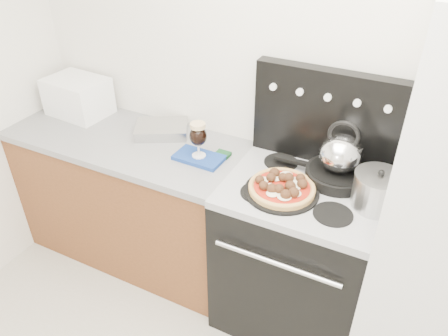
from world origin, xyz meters
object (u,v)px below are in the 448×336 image
Objects in this scene: stove_body at (296,257)px; pizza at (282,186)px; skillet at (337,175)px; stock_pot at (377,192)px; pizza_pan at (282,191)px; oven_mitt at (199,158)px; tea_kettle at (341,151)px; toaster_oven at (78,96)px; base_cabinet at (135,200)px; beer_glass at (198,140)px.

stove_body is 0.53m from pizza.
stock_pot reaches higher than skillet.
pizza_pan is at bearing -131.61° from stove_body.
tea_kettle reaches higher than oven_mitt.
pizza and skillet have the same top height.
toaster_oven is at bearing -169.17° from tea_kettle.
toaster_oven is 1.19× the size of skillet.
oven_mitt is 0.53m from pizza.
skillet is (1.68, -0.03, -0.07)m from toaster_oven.
base_cabinet is 4.03× the size of pizza_pan.
pizza_pan is (1.02, -0.12, 0.50)m from base_cabinet.
stock_pot is at bearing 13.14° from pizza.
stove_body is 2.44× the size of pizza_pan.
beer_glass is 0.89× the size of tea_kettle.
beer_glass is (0.51, -0.02, 0.59)m from base_cabinet.
stock_pot is (0.93, -0.01, -0.02)m from beer_glass.
stock_pot is (0.93, -0.01, 0.09)m from oven_mitt.
pizza is at bearing -166.86° from stock_pot.
stove_body is 0.65m from stock_pot.
beer_glass is 0.64× the size of pizza.
base_cabinet is 0.78m from beer_glass.
pizza_pan is at bearing -11.46° from beer_glass.
base_cabinet is at bearing 178.11° from oven_mitt.
tea_kettle reaches higher than stove_body.
tea_kettle is 1.05× the size of stock_pot.
toaster_oven is at bearing 164.43° from base_cabinet.
pizza_pan reaches higher than base_cabinet.
skillet is at bearing 3.39° from toaster_oven.
skillet is at bearing 4.77° from base_cabinet.
pizza is at bearing -11.46° from oven_mitt.
base_cabinet is 1.40m from tea_kettle.
pizza_pan is at bearing -11.46° from oven_mitt.
tea_kettle is at bearing 9.37° from beer_glass.
oven_mitt is 0.93m from stock_pot.
skillet reaches higher than oven_mitt.
beer_glass is (-0.60, 0.01, 0.58)m from stove_body.
skillet is at bearing 9.37° from oven_mitt.
oven_mitt is at bearing -158.95° from tea_kettle.
stock_pot reaches higher than stove_body.
toaster_oven is 0.97m from beer_glass.
tea_kettle reaches higher than skillet.
beer_glass is at bearing 168.54° from pizza_pan.
base_cabinet is 0.70m from oven_mitt.
tea_kettle is at bearing 4.77° from base_cabinet.
toaster_oven is 0.98m from oven_mitt.
base_cabinet is 1.11m from stove_body.
pizza_pan is at bearing -166.86° from stock_pot.
stock_pot is (0.41, 0.10, 0.07)m from pizza_pan.
base_cabinet is 6.69× the size of stock_pot.
toaster_oven reaches higher than skillet.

